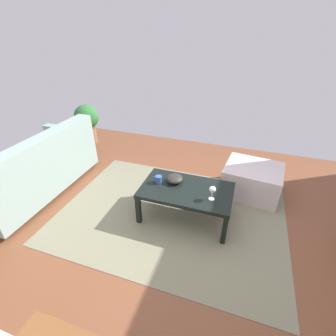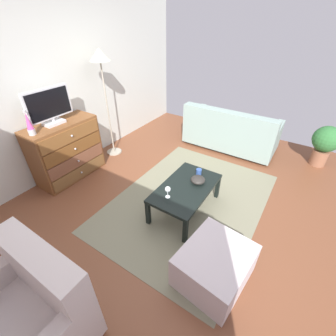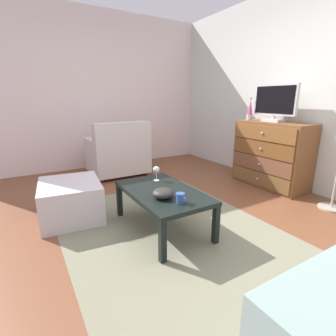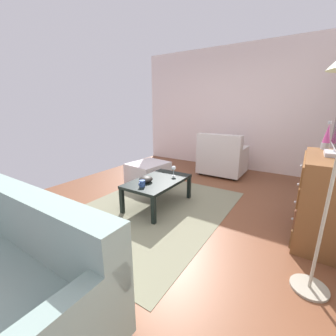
{
  "view_description": "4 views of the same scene",
  "coord_description": "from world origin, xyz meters",
  "px_view_note": "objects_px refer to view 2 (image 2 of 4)",
  "views": [
    {
      "loc": [
        -0.46,
        1.87,
        1.95
      ],
      "look_at": [
        0.25,
        -0.25,
        0.6
      ],
      "focal_mm": 25.55,
      "sensor_mm": 36.0,
      "label": 1
    },
    {
      "loc": [
        -2.01,
        -1.27,
        2.26
      ],
      "look_at": [
        -0.1,
        -0.03,
        0.69
      ],
      "focal_mm": 24.3,
      "sensor_mm": 36.0,
      "label": 2
    },
    {
      "loc": [
        1.99,
        -1.32,
        1.24
      ],
      "look_at": [
        0.09,
        -0.2,
        0.63
      ],
      "focal_mm": 26.86,
      "sensor_mm": 36.0,
      "label": 3
    },
    {
      "loc": [
        2.45,
        1.51,
        1.41
      ],
      "look_at": [
        -0.04,
        -0.09,
        0.57
      ],
      "focal_mm": 23.14,
      "sensor_mm": 36.0,
      "label": 4
    }
  ],
  "objects_px": {
    "standing_lamp": "(101,66)",
    "lava_lamp": "(29,124)",
    "mug": "(199,172)",
    "potted_plant": "(325,143)",
    "couch_large": "(230,132)",
    "armchair": "(26,318)",
    "dresser": "(67,151)",
    "wine_glass": "(168,190)",
    "ottoman": "(214,266)",
    "tv": "(49,106)",
    "coffee_table": "(186,189)",
    "bowl_decorative": "(198,180)"
  },
  "relations": [
    {
      "from": "lava_lamp",
      "to": "wine_glass",
      "type": "distance_m",
      "value": 1.97
    },
    {
      "from": "wine_glass",
      "to": "standing_lamp",
      "type": "distance_m",
      "value": 2.29
    },
    {
      "from": "lava_lamp",
      "to": "mug",
      "type": "relative_size",
      "value": 2.89
    },
    {
      "from": "tv",
      "to": "standing_lamp",
      "type": "relative_size",
      "value": 0.36
    },
    {
      "from": "dresser",
      "to": "tv",
      "type": "distance_m",
      "value": 0.73
    },
    {
      "from": "mug",
      "to": "bowl_decorative",
      "type": "xyz_separation_m",
      "value": [
        -0.17,
        -0.07,
        0.0
      ]
    },
    {
      "from": "armchair",
      "to": "ottoman",
      "type": "height_order",
      "value": "armchair"
    },
    {
      "from": "wine_glass",
      "to": "ottoman",
      "type": "relative_size",
      "value": 0.22
    },
    {
      "from": "standing_lamp",
      "to": "armchair",
      "type": "bearing_deg",
      "value": -147.51
    },
    {
      "from": "coffee_table",
      "to": "bowl_decorative",
      "type": "xyz_separation_m",
      "value": [
        0.17,
        -0.09,
        0.09
      ]
    },
    {
      "from": "wine_glass",
      "to": "potted_plant",
      "type": "xyz_separation_m",
      "value": [
        2.57,
        -1.52,
        -0.08
      ]
    },
    {
      "from": "bowl_decorative",
      "to": "couch_large",
      "type": "relative_size",
      "value": 0.11
    },
    {
      "from": "couch_large",
      "to": "armchair",
      "type": "xyz_separation_m",
      "value": [
        -3.99,
        0.14,
        0.03
      ]
    },
    {
      "from": "dresser",
      "to": "potted_plant",
      "type": "xyz_separation_m",
      "value": [
        2.59,
        -3.4,
        -0.03
      ]
    },
    {
      "from": "lava_lamp",
      "to": "wine_glass",
      "type": "bearing_deg",
      "value": -76.56
    },
    {
      "from": "wine_glass",
      "to": "standing_lamp",
      "type": "xyz_separation_m",
      "value": [
        0.9,
        1.83,
        1.04
      ]
    },
    {
      "from": "coffee_table",
      "to": "wine_glass",
      "type": "bearing_deg",
      "value": 162.55
    },
    {
      "from": "standing_lamp",
      "to": "potted_plant",
      "type": "bearing_deg",
      "value": -63.52
    },
    {
      "from": "tv",
      "to": "wine_glass",
      "type": "height_order",
      "value": "tv"
    },
    {
      "from": "lava_lamp",
      "to": "armchair",
      "type": "xyz_separation_m",
      "value": [
        -1.25,
        -1.65,
        -0.72
      ]
    },
    {
      "from": "armchair",
      "to": "standing_lamp",
      "type": "xyz_separation_m",
      "value": [
        2.59,
        1.65,
        1.2
      ]
    },
    {
      "from": "dresser",
      "to": "tv",
      "type": "relative_size",
      "value": 1.58
    },
    {
      "from": "standing_lamp",
      "to": "potted_plant",
      "type": "relative_size",
      "value": 2.52
    },
    {
      "from": "mug",
      "to": "ottoman",
      "type": "relative_size",
      "value": 0.16
    },
    {
      "from": "lava_lamp",
      "to": "coffee_table",
      "type": "distance_m",
      "value": 2.18
    },
    {
      "from": "tv",
      "to": "mug",
      "type": "bearing_deg",
      "value": -70.81
    },
    {
      "from": "lava_lamp",
      "to": "standing_lamp",
      "type": "relative_size",
      "value": 0.18
    },
    {
      "from": "coffee_table",
      "to": "couch_large",
      "type": "bearing_deg",
      "value": 3.95
    },
    {
      "from": "standing_lamp",
      "to": "potted_plant",
      "type": "xyz_separation_m",
      "value": [
        1.67,
        -3.35,
        -1.12
      ]
    },
    {
      "from": "armchair",
      "to": "ottoman",
      "type": "distance_m",
      "value": 1.63
    },
    {
      "from": "dresser",
      "to": "wine_glass",
      "type": "distance_m",
      "value": 1.88
    },
    {
      "from": "potted_plant",
      "to": "couch_large",
      "type": "bearing_deg",
      "value": 99.49
    },
    {
      "from": "wine_glass",
      "to": "bowl_decorative",
      "type": "distance_m",
      "value": 0.5
    },
    {
      "from": "mug",
      "to": "ottoman",
      "type": "bearing_deg",
      "value": -145.67
    },
    {
      "from": "couch_large",
      "to": "armchair",
      "type": "distance_m",
      "value": 3.99
    },
    {
      "from": "armchair",
      "to": "ottoman",
      "type": "bearing_deg",
      "value": -38.07
    },
    {
      "from": "ottoman",
      "to": "standing_lamp",
      "type": "xyz_separation_m",
      "value": [
        1.31,
        2.64,
        1.36
      ]
    },
    {
      "from": "wine_glass",
      "to": "potted_plant",
      "type": "relative_size",
      "value": 0.22
    },
    {
      "from": "mug",
      "to": "tv",
      "type": "bearing_deg",
      "value": 109.19
    },
    {
      "from": "dresser",
      "to": "bowl_decorative",
      "type": "xyz_separation_m",
      "value": [
        0.48,
        -2.05,
        -0.02
      ]
    },
    {
      "from": "armchair",
      "to": "mug",
      "type": "bearing_deg",
      "value": -7.13
    },
    {
      "from": "coffee_table",
      "to": "ottoman",
      "type": "distance_m",
      "value": 1.02
    },
    {
      "from": "mug",
      "to": "armchair",
      "type": "xyz_separation_m",
      "value": [
        -2.31,
        0.29,
        -0.08
      ]
    },
    {
      "from": "armchair",
      "to": "tv",
      "type": "bearing_deg",
      "value": 46.79
    },
    {
      "from": "tv",
      "to": "couch_large",
      "type": "xyz_separation_m",
      "value": [
        2.38,
        -1.85,
        -0.87
      ]
    },
    {
      "from": "mug",
      "to": "potted_plant",
      "type": "xyz_separation_m",
      "value": [
        1.94,
        -1.41,
        -0.0
      ]
    },
    {
      "from": "standing_lamp",
      "to": "lava_lamp",
      "type": "bearing_deg",
      "value": 179.79
    },
    {
      "from": "tv",
      "to": "potted_plant",
      "type": "xyz_separation_m",
      "value": [
        2.64,
        -3.42,
        -0.76
      ]
    },
    {
      "from": "lava_lamp",
      "to": "mug",
      "type": "height_order",
      "value": "lava_lamp"
    },
    {
      "from": "couch_large",
      "to": "ottoman",
      "type": "height_order",
      "value": "couch_large"
    }
  ]
}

